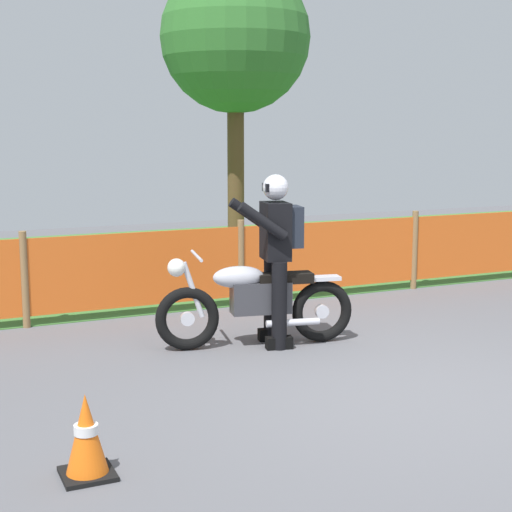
{
  "coord_description": "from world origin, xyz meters",
  "views": [
    {
      "loc": [
        -3.64,
        -5.0,
        2.11
      ],
      "look_at": [
        -0.56,
        1.79,
        0.9
      ],
      "focal_mm": 54.59,
      "sensor_mm": 36.0,
      "label": 1
    }
  ],
  "objects": [
    {
      "name": "rider_lead",
      "position": [
        -0.36,
        1.75,
        0.95
      ],
      "size": [
        0.74,
        0.62,
        1.69
      ],
      "rotation": [
        0.0,
        0.0,
        2.94
      ],
      "color": "black",
      "rests_on": "ground"
    },
    {
      "name": "barrier_fence",
      "position": [
        0.0,
        3.47,
        0.54
      ],
      "size": [
        10.18,
        0.08,
        1.05
      ],
      "color": "olive",
      "rests_on": "ground"
    },
    {
      "name": "tree_near_left",
      "position": [
        1.47,
        7.09,
        3.58
      ],
      "size": [
        2.46,
        2.46,
        4.84
      ],
      "color": "brown",
      "rests_on": "ground"
    },
    {
      "name": "ground",
      "position": [
        0.0,
        0.0,
        -0.01
      ],
      "size": [
        24.0,
        24.0,
        0.02
      ],
      "primitive_type": "cube",
      "color": "#5B5B60"
    },
    {
      "name": "grass_verge",
      "position": [
        0.0,
        7.13,
        0.01
      ],
      "size": [
        24.0,
        7.34,
        0.01
      ],
      "primitive_type": "cube",
      "color": "#427A33",
      "rests_on": "ground"
    },
    {
      "name": "motorcycle_lead",
      "position": [
        -0.57,
        1.79,
        0.46
      ],
      "size": [
        1.97,
        0.69,
        0.94
      ],
      "rotation": [
        0.0,
        0.0,
        2.94
      ],
      "color": "black",
      "rests_on": "ground"
    },
    {
      "name": "traffic_cone",
      "position": [
        -2.72,
        -0.46,
        0.26
      ],
      "size": [
        0.32,
        0.32,
        0.53
      ],
      "color": "black",
      "rests_on": "ground"
    }
  ]
}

